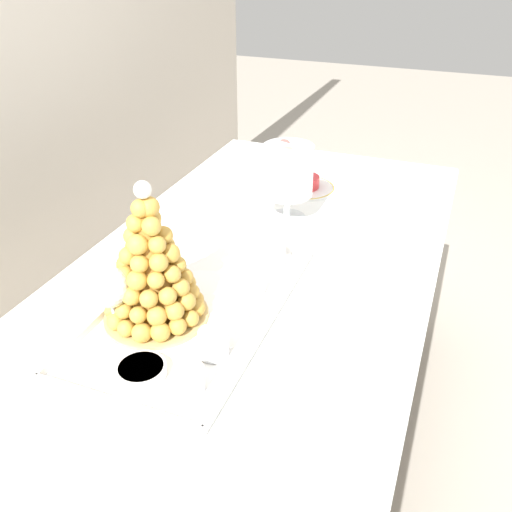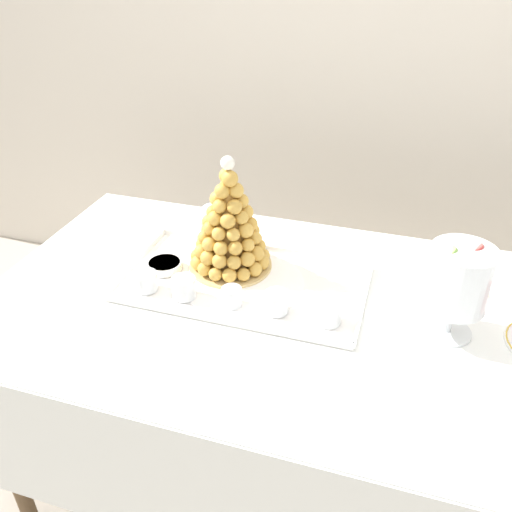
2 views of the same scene
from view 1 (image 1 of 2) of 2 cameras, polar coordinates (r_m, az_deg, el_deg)
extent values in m
plane|color=#B2A899|center=(1.90, -0.13, -19.90)|extent=(12.00, 12.00, 0.00)
cylinder|color=brown|center=(2.21, 15.88, -0.93)|extent=(0.04, 0.04, 0.70)
cylinder|color=brown|center=(2.35, -1.01, 2.26)|extent=(0.04, 0.04, 0.70)
cube|color=brown|center=(1.42, -0.16, -1.35)|extent=(1.69, 0.81, 0.02)
cube|color=white|center=(1.42, -0.16, -0.96)|extent=(1.75, 0.87, 0.00)
cube|color=white|center=(1.47, 16.25, -10.95)|extent=(1.75, 0.01, 0.40)
cube|color=white|center=(1.71, -13.93, -3.91)|extent=(1.75, 0.01, 0.40)
cube|color=white|center=(2.25, 8.06, 5.53)|extent=(0.01, 0.87, 0.40)
cube|color=white|center=(1.25, -6.24, -5.55)|extent=(0.63, 0.35, 0.01)
cube|color=white|center=(1.19, 1.28, -6.92)|extent=(0.63, 0.01, 0.02)
cube|color=white|center=(1.33, -13.00, -3.41)|extent=(0.63, 0.01, 0.02)
cube|color=white|center=(1.05, -14.28, -14.39)|extent=(0.01, 0.35, 0.02)
cube|color=white|center=(1.49, -0.82, 1.47)|extent=(0.01, 0.35, 0.02)
cylinder|color=white|center=(1.25, -6.25, -5.41)|extent=(0.32, 0.32, 0.00)
cylinder|color=tan|center=(1.23, -10.16, -6.05)|extent=(0.23, 0.23, 0.01)
cone|color=#B27F35|center=(1.16, -10.78, -0.51)|extent=(0.15, 0.15, 0.27)
sphere|color=gold|center=(1.28, -8.26, -2.95)|extent=(0.04, 0.04, 0.04)
sphere|color=gold|center=(1.29, -9.83, -2.87)|extent=(0.04, 0.04, 0.04)
sphere|color=gold|center=(1.29, -11.47, -3.00)|extent=(0.04, 0.04, 0.04)
sphere|color=gold|center=(1.28, -12.93, -3.59)|extent=(0.04, 0.04, 0.04)
sphere|color=gold|center=(1.26, -13.97, -4.51)|extent=(0.04, 0.04, 0.04)
sphere|color=gold|center=(1.23, -14.43, -5.46)|extent=(0.04, 0.04, 0.04)
sphere|color=gold|center=(1.20, -14.18, -6.47)|extent=(0.04, 0.04, 0.04)
sphere|color=gold|center=(1.17, -13.21, -7.26)|extent=(0.04, 0.04, 0.04)
sphere|color=gold|center=(1.15, -11.65, -7.72)|extent=(0.04, 0.04, 0.04)
sphere|color=gold|center=(1.15, -9.81, -7.69)|extent=(0.04, 0.04, 0.04)
sphere|color=gold|center=(1.16, -8.05, -7.14)|extent=(0.04, 0.04, 0.04)
sphere|color=gold|center=(1.18, -6.73, -6.38)|extent=(0.04, 0.04, 0.04)
sphere|color=gold|center=(1.20, -6.10, -5.31)|extent=(0.04, 0.04, 0.04)
sphere|color=gold|center=(1.24, -6.19, -4.41)|extent=(0.04, 0.04, 0.04)
sphere|color=gold|center=(1.26, -6.97, -3.54)|extent=(0.04, 0.04, 0.04)
sphere|color=gold|center=(1.27, -9.78, -1.84)|extent=(0.04, 0.04, 0.04)
sphere|color=gold|center=(1.26, -11.47, -1.98)|extent=(0.04, 0.04, 0.04)
sphere|color=gold|center=(1.25, -12.92, -2.68)|extent=(0.04, 0.04, 0.04)
sphere|color=gold|center=(1.23, -13.87, -3.53)|extent=(0.04, 0.04, 0.04)
sphere|color=gold|center=(1.20, -14.08, -4.45)|extent=(0.04, 0.04, 0.04)
sphere|color=gold|center=(1.17, -13.41, -5.44)|extent=(0.04, 0.04, 0.04)
sphere|color=gold|center=(1.15, -12.00, -5.95)|extent=(0.04, 0.04, 0.04)
sphere|color=gold|center=(1.14, -10.15, -6.08)|extent=(0.04, 0.04, 0.04)
sphere|color=gold|center=(1.15, -8.37, -5.62)|extent=(0.04, 0.04, 0.04)
sphere|color=gold|center=(1.17, -7.13, -4.64)|extent=(0.04, 0.04, 0.04)
sphere|color=gold|center=(1.20, -6.68, -3.71)|extent=(0.04, 0.04, 0.04)
sphere|color=gold|center=(1.23, -7.09, -2.77)|extent=(0.04, 0.04, 0.04)
sphere|color=gold|center=(1.25, -8.21, -2.16)|extent=(0.04, 0.04, 0.04)
sphere|color=gold|center=(1.24, -11.08, -0.83)|extent=(0.04, 0.04, 0.04)
sphere|color=gold|center=(1.23, -12.64, -1.39)|extent=(0.04, 0.04, 0.04)
sphere|color=gold|center=(1.20, -13.62, -2.23)|extent=(0.04, 0.04, 0.04)
sphere|color=gold|center=(1.17, -13.66, -3.22)|extent=(0.04, 0.04, 0.04)
sphere|color=gold|center=(1.14, -12.68, -4.01)|extent=(0.04, 0.04, 0.04)
sphere|color=gold|center=(1.13, -10.95, -4.33)|extent=(0.04, 0.04, 0.04)
sphere|color=gold|center=(1.13, -9.08, -4.08)|extent=(0.04, 0.04, 0.04)
sphere|color=gold|center=(1.15, -7.73, -3.22)|extent=(0.04, 0.04, 0.04)
sphere|color=gold|center=(1.18, -7.35, -2.16)|extent=(0.04, 0.04, 0.04)
sphere|color=gold|center=(1.21, -7.96, -1.41)|extent=(0.04, 0.04, 0.04)
sphere|color=gold|center=(1.23, -9.35, -0.85)|extent=(0.04, 0.04, 0.04)
sphere|color=gold|center=(1.21, -11.99, -0.05)|extent=(0.04, 0.04, 0.04)
sphere|color=gold|center=(1.19, -13.19, -0.85)|extent=(0.04, 0.04, 0.04)
sphere|color=gold|center=(1.15, -13.27, -1.85)|extent=(0.04, 0.04, 0.04)
sphere|color=gold|center=(1.13, -12.13, -2.45)|extent=(0.04, 0.04, 0.04)
sphere|color=gold|center=(1.12, -10.25, -2.46)|extent=(0.04, 0.04, 0.04)
sphere|color=gold|center=(1.13, -8.60, -1.85)|extent=(0.04, 0.04, 0.04)
sphere|color=gold|center=(1.16, -8.01, -0.87)|extent=(0.04, 0.04, 0.04)
sphere|color=gold|center=(1.19, -8.69, 0.01)|extent=(0.04, 0.04, 0.04)
sphere|color=gold|center=(1.21, -10.24, 0.26)|extent=(0.04, 0.04, 0.04)
sphere|color=gold|center=(1.17, -12.49, 0.93)|extent=(0.04, 0.04, 0.04)
sphere|color=gold|center=(1.14, -13.02, 0.03)|extent=(0.04, 0.04, 0.04)
sphere|color=gold|center=(1.12, -11.90, -0.81)|extent=(0.04, 0.04, 0.04)
sphere|color=gold|center=(1.11, -9.97, -0.66)|extent=(0.04, 0.04, 0.04)
sphere|color=gold|center=(1.14, -8.76, 0.27)|extent=(0.04, 0.04, 0.04)
sphere|color=gold|center=(1.17, -9.17, 1.19)|extent=(0.04, 0.04, 0.04)
sphere|color=gold|center=(1.19, -10.79, 1.34)|extent=(0.04, 0.04, 0.04)
sphere|color=gold|center=(1.14, -12.54, 2.03)|extent=(0.04, 0.04, 0.04)
sphere|color=gold|center=(1.11, -12.07, 1.15)|extent=(0.04, 0.04, 0.04)
sphere|color=gold|center=(1.11, -10.12, 1.15)|extent=(0.04, 0.04, 0.04)
sphere|color=gold|center=(1.14, -9.48, 2.09)|extent=(0.04, 0.04, 0.04)
sphere|color=gold|center=(1.16, -10.95, 2.49)|extent=(0.04, 0.04, 0.04)
sphere|color=gold|center=(1.12, -12.27, 3.31)|extent=(0.04, 0.04, 0.04)
sphere|color=gold|center=(1.10, -10.69, 3.04)|extent=(0.04, 0.04, 0.04)
sphere|color=gold|center=(1.13, -10.67, 3.80)|extent=(0.04, 0.04, 0.04)
sphere|color=gold|center=(1.10, -11.83, 4.82)|extent=(0.04, 0.04, 0.04)
sphere|color=gold|center=(1.10, -10.93, 4.97)|extent=(0.04, 0.04, 0.04)
sphere|color=white|center=(1.09, -11.58, 6.69)|extent=(0.04, 0.04, 0.04)
cylinder|color=silver|center=(1.04, -6.90, -12.41)|extent=(0.06, 0.06, 0.05)
cylinder|color=gold|center=(1.05, -6.85, -12.96)|extent=(0.05, 0.05, 0.02)
cylinder|color=#EAC166|center=(1.04, -6.91, -12.25)|extent=(0.05, 0.05, 0.01)
sphere|color=brown|center=(1.03, -6.50, -11.82)|extent=(0.02, 0.02, 0.02)
cylinder|color=silver|center=(1.11, -4.38, -8.91)|extent=(0.06, 0.06, 0.05)
cylinder|color=#F4EAC6|center=(1.12, -4.35, -9.51)|extent=(0.05, 0.05, 0.02)
cylinder|color=white|center=(1.11, -4.39, -8.74)|extent=(0.05, 0.05, 0.02)
sphere|color=brown|center=(1.10, -4.84, -8.17)|extent=(0.02, 0.02, 0.02)
cylinder|color=silver|center=(1.20, -1.93, -5.44)|extent=(0.05, 0.05, 0.05)
cylinder|color=brown|center=(1.21, -1.92, -5.96)|extent=(0.05, 0.05, 0.02)
cylinder|color=#8C603D|center=(1.20, -1.93, -5.29)|extent=(0.05, 0.05, 0.01)
sphere|color=brown|center=(1.20, -1.97, -4.73)|extent=(0.01, 0.01, 0.01)
cylinder|color=silver|center=(1.29, -0.29, -2.54)|extent=(0.06, 0.06, 0.05)
cylinder|color=brown|center=(1.30, -0.29, -3.10)|extent=(0.05, 0.05, 0.02)
cylinder|color=#8C603D|center=(1.29, -0.29, -2.38)|extent=(0.05, 0.05, 0.02)
sphere|color=brown|center=(1.28, -0.56, -2.03)|extent=(0.02, 0.02, 0.02)
cylinder|color=silver|center=(1.39, 1.77, 0.19)|extent=(0.06, 0.06, 0.06)
cylinder|color=brown|center=(1.40, 1.76, -0.38)|extent=(0.05, 0.05, 0.02)
cylinder|color=#8C603D|center=(1.39, 1.77, 0.35)|extent=(0.05, 0.05, 0.02)
sphere|color=brown|center=(1.38, 1.63, 0.81)|extent=(0.02, 0.02, 0.02)
cylinder|color=white|center=(1.09, -11.70, -11.42)|extent=(0.10, 0.10, 0.02)
cylinder|color=#F2CC59|center=(1.09, -11.74, -11.11)|extent=(0.09, 0.09, 0.00)
cylinder|color=white|center=(1.64, 3.15, 3.95)|extent=(0.11, 0.11, 0.01)
cylinder|color=white|center=(1.63, 3.19, 5.20)|extent=(0.02, 0.02, 0.07)
cylinder|color=white|center=(1.58, 3.30, 8.77)|extent=(0.14, 0.14, 0.14)
cylinder|color=#E54C47|center=(1.62, 3.46, 7.09)|extent=(0.06, 0.06, 0.05)
cylinder|color=brown|center=(1.61, 2.10, 7.01)|extent=(0.06, 0.05, 0.05)
cylinder|color=#72B2E0|center=(1.58, 2.74, 6.55)|extent=(0.07, 0.06, 0.07)
cylinder|color=yellow|center=(1.60, 4.43, 6.88)|extent=(0.07, 0.05, 0.07)
cylinder|color=brown|center=(1.61, 2.94, 7.95)|extent=(0.05, 0.05, 0.04)
cylinder|color=#72B2E0|center=(1.58, 2.69, 7.40)|extent=(0.06, 0.05, 0.06)
cylinder|color=pink|center=(1.59, 4.02, 7.59)|extent=(0.05, 0.05, 0.04)
cylinder|color=yellow|center=(1.61, 2.68, 8.74)|extent=(0.06, 0.05, 0.04)
cylinder|color=#E54C47|center=(1.57, 3.00, 8.12)|extent=(0.07, 0.05, 0.07)
cylinder|color=brown|center=(1.59, 4.58, 8.44)|extent=(0.07, 0.06, 0.06)
cylinder|color=brown|center=(1.58, 2.29, 9.15)|extent=(0.07, 0.05, 0.07)
cylinder|color=yellow|center=(1.55, 4.27, 8.72)|extent=(0.06, 0.05, 0.05)
cylinder|color=#9ED860|center=(1.60, 3.92, 9.35)|extent=(0.05, 0.05, 0.04)
cylinder|color=#E54C47|center=(1.55, 2.41, 9.64)|extent=(0.07, 0.05, 0.07)
cylinder|color=#72B2E0|center=(1.56, 4.36, 9.67)|extent=(0.06, 0.05, 0.05)
cylinder|color=#9ED860|center=(1.59, 3.57, 10.20)|extent=(0.07, 0.05, 0.06)
cylinder|color=#9ED860|center=(1.53, 3.15, 10.24)|extent=(0.05, 0.05, 0.05)
cylinder|color=#D199D8|center=(1.57, 4.57, 10.71)|extent=(0.05, 0.05, 0.02)
cylinder|color=#E54C47|center=(1.58, 2.68, 10.95)|extent=(0.06, 0.06, 0.05)
cylinder|color=white|center=(1.85, 4.96, 7.00)|extent=(0.20, 0.20, 0.01)
torus|color=gold|center=(1.85, 4.96, 7.08)|extent=(0.20, 0.20, 0.00)
cylinder|color=red|center=(1.84, 4.99, 7.62)|extent=(0.10, 0.10, 0.04)
sphere|color=#A51923|center=(1.85, 4.96, 8.56)|extent=(0.01, 0.01, 0.01)
sphere|color=#A51923|center=(1.82, 4.52, 8.21)|extent=(0.01, 0.01, 0.01)
sphere|color=#A51923|center=(1.82, 5.59, 8.21)|extent=(0.01, 0.01, 0.01)
cylinder|color=silver|center=(1.22, -14.08, -7.65)|extent=(0.06, 0.06, 0.00)
cylinder|color=silver|center=(1.20, -14.33, -6.09)|extent=(0.01, 0.01, 0.08)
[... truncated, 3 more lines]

